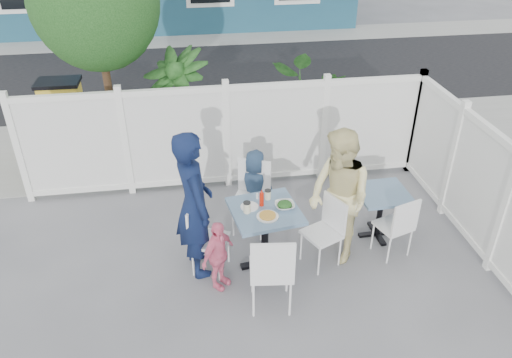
{
  "coord_description": "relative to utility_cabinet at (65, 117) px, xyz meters",
  "views": [
    {
      "loc": [
        -0.47,
        -4.13,
        4.06
      ],
      "look_at": [
        0.3,
        0.89,
        0.98
      ],
      "focal_mm": 35.0,
      "sensor_mm": 36.0,
      "label": 1
    }
  ],
  "objects": [
    {
      "name": "near_sidewalk",
      "position": [
        2.49,
        -0.2,
        -0.58
      ],
      "size": [
        24.0,
        2.6,
        0.01
      ],
      "primitive_type": "cube",
      "color": "gray",
      "rests_on": "ground"
    },
    {
      "name": "fence_right",
      "position": [
        5.49,
        -3.4,
        0.2
      ],
      "size": [
        0.08,
        3.66,
        1.6
      ],
      "rotation": [
        0.0,
        0.0,
        1.57
      ],
      "color": "white",
      "rests_on": "ground"
    },
    {
      "name": "chair_left",
      "position": [
        2.11,
        -3.47,
        -0.07
      ],
      "size": [
        0.52,
        0.52,
        0.88
      ],
      "rotation": [
        0.0,
        0.0,
        -1.99
      ],
      "color": "white",
      "rests_on": "ground"
    },
    {
      "name": "plate_main",
      "position": [
        2.83,
        -3.66,
        0.23
      ],
      "size": [
        0.25,
        0.25,
        0.02
      ],
      "primitive_type": "cylinder",
      "color": "white",
      "rests_on": "main_table"
    },
    {
      "name": "chair_right",
      "position": [
        3.57,
        -3.55,
        -0.08
      ],
      "size": [
        0.52,
        0.52,
        0.88
      ],
      "rotation": [
        0.0,
        0.0,
        2.0
      ],
      "color": "white",
      "rests_on": "ground"
    },
    {
      "name": "chair_near",
      "position": [
        2.78,
        -4.26,
        -0.01
      ],
      "size": [
        0.5,
        0.49,
        1.0
      ],
      "rotation": [
        0.0,
        0.0,
        -0.12
      ],
      "color": "white",
      "rests_on": "ground"
    },
    {
      "name": "spare_table",
      "position": [
        4.4,
        -3.16,
        -0.07
      ],
      "size": [
        0.65,
        0.65,
        0.67
      ],
      "rotation": [
        0.0,
        0.0,
        0.03
      ],
      "color": "teal",
      "rests_on": "ground"
    },
    {
      "name": "far_sidewalk",
      "position": [
        2.49,
        6.6,
        -0.58
      ],
      "size": [
        24.0,
        1.6,
        0.01
      ],
      "primitive_type": "cube",
      "color": "gray",
      "rests_on": "ground"
    },
    {
      "name": "main_table",
      "position": [
        2.83,
        -3.51,
        0.04
      ],
      "size": [
        0.87,
        0.87,
        0.81
      ],
      "rotation": [
        0.0,
        0.0,
        0.15
      ],
      "color": "teal",
      "rests_on": "ground"
    },
    {
      "name": "street",
      "position": [
        2.49,
        3.5,
        -0.59
      ],
      "size": [
        24.0,
        5.0,
        0.01
      ],
      "primitive_type": "cube",
      "color": "black",
      "rests_on": "ground"
    },
    {
      "name": "ketchup_bottle",
      "position": [
        2.8,
        -3.42,
        0.3
      ],
      "size": [
        0.05,
        0.05,
        0.17
      ],
      "primitive_type": "cylinder",
      "color": "red",
      "rests_on": "main_table"
    },
    {
      "name": "potted_shrub_b",
      "position": [
        4.16,
        -1.0,
        0.22
      ],
      "size": [
        1.86,
        1.77,
        1.62
      ],
      "primitive_type": "imported",
      "rotation": [
        0.0,
        0.0,
        3.59
      ],
      "color": "#133812",
      "rests_on": "ground"
    },
    {
      "name": "woman",
      "position": [
        3.72,
        -3.45,
        0.26
      ],
      "size": [
        0.88,
        0.99,
        1.69
      ],
      "primitive_type": "imported",
      "rotation": [
        0.0,
        0.0,
        -1.23
      ],
      "color": "#E1C850",
      "rests_on": "ground"
    },
    {
      "name": "chair_back",
      "position": [
        2.8,
        -2.73,
        -0.03
      ],
      "size": [
        0.57,
        0.56,
        0.97
      ],
      "rotation": [
        0.0,
        0.0,
        2.73
      ],
      "color": "white",
      "rests_on": "ground"
    },
    {
      "name": "ground",
      "position": [
        2.49,
        -4.0,
        -0.59
      ],
      "size": [
        80.0,
        80.0,
        0.0
      ],
      "primitive_type": "plane",
      "color": "slate"
    },
    {
      "name": "man",
      "position": [
        2.03,
        -3.44,
        0.32
      ],
      "size": [
        0.57,
        0.74,
        1.81
      ],
      "primitive_type": "imported",
      "rotation": [
        0.0,
        0.0,
        1.8
      ],
      "color": "#0E183A",
      "rests_on": "ground"
    },
    {
      "name": "pepper_shaker",
      "position": [
        2.78,
        -3.27,
        0.25
      ],
      "size": [
        0.03,
        0.03,
        0.07
      ],
      "primitive_type": "cylinder",
      "color": "black",
      "rests_on": "main_table"
    },
    {
      "name": "coffee_cup_b",
      "position": [
        2.9,
        -3.3,
        0.27
      ],
      "size": [
        0.07,
        0.07,
        0.11
      ],
      "primitive_type": "cylinder",
      "color": "beige",
      "rests_on": "main_table"
    },
    {
      "name": "plate_side",
      "position": [
        2.66,
        -3.44,
        0.23
      ],
      "size": [
        0.21,
        0.21,
        0.01
      ],
      "primitive_type": "cylinder",
      "color": "white",
      "rests_on": "main_table"
    },
    {
      "name": "tree",
      "position": [
        0.89,
        -0.7,
        2.0
      ],
      "size": [
        1.8,
        1.62,
        3.59
      ],
      "color": "#382316",
      "rests_on": "ground"
    },
    {
      "name": "utility_cabinet",
      "position": [
        0.0,
        0.0,
        0.0
      ],
      "size": [
        0.64,
        0.46,
        1.18
      ],
      "primitive_type": "cube",
      "rotation": [
        0.0,
        0.0,
        -0.01
      ],
      "color": "gold",
      "rests_on": "ground"
    },
    {
      "name": "toddler",
      "position": [
        2.25,
        -3.8,
        -0.15
      ],
      "size": [
        0.51,
        0.53,
        0.88
      ],
      "primitive_type": "imported",
      "rotation": [
        0.0,
        0.0,
        0.82
      ],
      "color": "pink",
      "rests_on": "ground"
    },
    {
      "name": "salad_bowl",
      "position": [
        3.06,
        -3.51,
        0.25
      ],
      "size": [
        0.22,
        0.22,
        0.06
      ],
      "primitive_type": "imported",
      "color": "white",
      "rests_on": "main_table"
    },
    {
      "name": "fence_back",
      "position": [
        2.59,
        -1.6,
        0.2
      ],
      "size": [
        5.86,
        0.08,
        1.6
      ],
      "color": "white",
      "rests_on": "ground"
    },
    {
      "name": "salt_shaker",
      "position": [
        2.78,
        -3.27,
        0.25
      ],
      "size": [
        0.03,
        0.03,
        0.07
      ],
      "primitive_type": "cylinder",
      "color": "white",
      "rests_on": "main_table"
    },
    {
      "name": "potted_shrub_a",
      "position": [
        1.9,
        -0.9,
        0.37
      ],
      "size": [
        1.51,
        1.51,
        1.91
      ],
      "primitive_type": "imported",
      "rotation": [
        0.0,
        0.0,
        5.51
      ],
      "color": "#133812",
      "rests_on": "ground"
    },
    {
      "name": "boy",
      "position": [
        2.85,
        -2.58,
        -0.06
      ],
      "size": [
        0.6,
        0.5,
        1.06
      ],
      "primitive_type": "imported",
      "rotation": [
        0.0,
        0.0,
        2.79
      ],
      "color": "#213550",
      "rests_on": "ground"
    },
    {
      "name": "coffee_cup_a",
      "position": [
        2.62,
        -3.53,
        0.28
      ],
      "size": [
        0.08,
        0.08,
        0.12
      ],
      "primitive_type": "cylinder",
      "color": "beige",
      "rests_on": "main_table"
    },
    {
      "name": "chair_spare",
      "position": [
        4.45,
        -3.6,
        -0.1
      ],
      "size": [
        0.48,
        0.47,
        0.85
      ],
      "rotation": [
        0.0,
        0.0,
        0.32
      ],
      "color": "white",
      "rests_on": "ground"
    }
  ]
}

